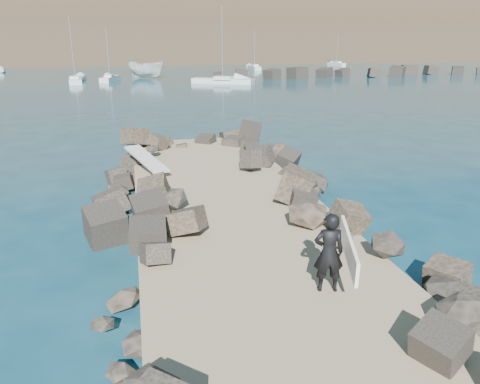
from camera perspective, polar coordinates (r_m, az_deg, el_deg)
The scene contains 14 objects.
ground at distance 15.02m, azimuth -0.84°, elevation -4.26°, with size 800.00×800.00×0.00m, color #0F384C.
jetty at distance 13.11m, azimuth 0.97°, elevation -6.33°, with size 6.00×26.00×0.60m, color #8C7759.
riprap_left at distance 13.17m, azimuth -11.97°, elevation -5.68°, with size 2.60×22.00×1.00m, color black.
riprap_right at distance 14.37m, azimuth 11.82°, elevation -3.60°, with size 2.60×22.00×1.00m, color black.
breakwater_secondary at distance 78.49m, azimuth 16.61°, elevation 13.84°, with size 52.00×4.00×1.20m, color black.
headland at distance 174.34m, azimuth -9.14°, elevation 21.50°, with size 360.00×140.00×32.00m, color #2D4919.
surfboard_resting at distance 19.09m, azimuth -11.33°, elevation 3.64°, with size 0.66×2.63×0.09m, color beige.
boat_imported at distance 72.60m, azimuth -11.38°, elevation 14.44°, with size 2.46×6.54×2.53m, color silver.
surfer_with_board at distance 10.08m, azimuth 11.11°, elevation -7.19°, with size 1.15×2.12×1.76m.
sailboat_c at distance 62.89m, azimuth -2.13°, elevation 13.39°, with size 7.97×5.56×9.71m.
sailboat_f at distance 105.01m, azimuth 11.69°, elevation 15.03°, with size 2.21×5.22×6.35m.
sailboat_d at distance 91.06m, azimuth 1.77°, elevation 14.92°, with size 1.38×5.82×7.13m.
sailboat_b at distance 68.60m, azimuth -15.57°, elevation 13.17°, with size 2.65×5.96×7.15m.
sailboat_a at distance 67.28m, azimuth -19.43°, elevation 12.72°, with size 2.28×7.20×8.54m.
Camera 1 is at (-2.84, -13.57, 5.77)m, focal length 35.00 mm.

